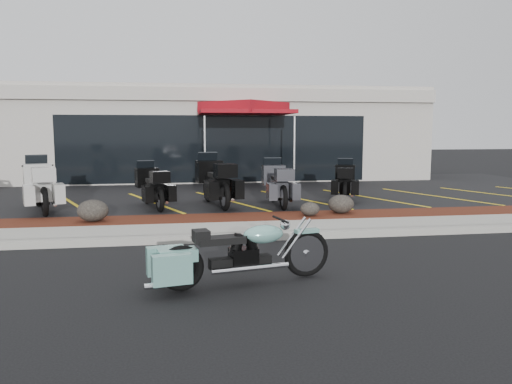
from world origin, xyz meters
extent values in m
plane|color=black|center=(0.00, 0.00, 0.00)|extent=(90.00, 90.00, 0.00)
cube|color=gray|center=(0.00, 0.90, 0.07)|extent=(24.00, 0.25, 0.15)
cube|color=gray|center=(0.00, 1.60, 0.07)|extent=(24.00, 1.20, 0.15)
cube|color=#32180B|center=(0.00, 2.80, 0.08)|extent=(24.00, 1.20, 0.16)
cube|color=black|center=(0.00, 8.20, 0.07)|extent=(26.00, 9.60, 0.15)
cube|color=#A7A097|center=(0.00, 14.50, 2.00)|extent=(18.00, 8.00, 4.00)
cube|color=black|center=(0.00, 10.52, 1.50)|extent=(12.00, 0.06, 2.60)
cube|color=#A7A097|center=(0.00, 10.49, 3.60)|extent=(18.00, 0.30, 0.50)
ellipsoid|color=black|center=(-3.42, 2.71, 0.41)|extent=(0.70, 0.58, 0.50)
ellipsoid|color=black|center=(1.67, 2.65, 0.33)|extent=(0.47, 0.39, 0.33)
ellipsoid|color=black|center=(2.55, 2.92, 0.39)|extent=(0.65, 0.54, 0.46)
cone|color=red|center=(0.13, 7.71, 0.39)|extent=(0.38, 0.38, 0.48)
cylinder|color=silver|center=(0.07, 7.65, 1.43)|extent=(0.06, 0.06, 2.56)
cylinder|color=silver|center=(3.00, 8.73, 1.43)|extent=(0.06, 0.06, 2.56)
cylinder|color=silver|center=(-1.00, 10.58, 1.43)|extent=(0.06, 0.06, 2.56)
cylinder|color=silver|center=(1.93, 11.66, 1.43)|extent=(0.06, 0.06, 2.56)
cube|color=maroon|center=(1.00, 9.66, 2.88)|extent=(4.29, 4.29, 0.13)
cube|color=maroon|center=(1.00, 9.66, 3.07)|extent=(3.26, 3.26, 0.39)
camera|label=1|loc=(-1.48, -8.96, 2.24)|focal=35.00mm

